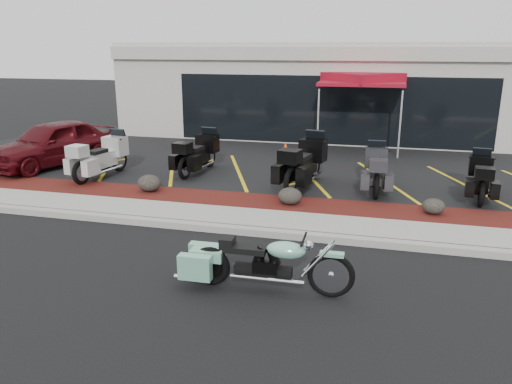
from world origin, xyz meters
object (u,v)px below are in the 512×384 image
(touring_white, at_px, (118,150))
(popup_canopy, at_px, (363,80))
(traffic_cone, at_px, (285,148))
(hero_cruiser, at_px, (331,269))
(parked_car, at_px, (53,143))

(touring_white, bearing_deg, popup_canopy, -42.73)
(touring_white, relative_size, traffic_cone, 5.41)
(hero_cruiser, xyz_separation_m, traffic_cone, (-2.68, 9.98, -0.14))
(touring_white, xyz_separation_m, traffic_cone, (4.48, 3.77, -0.45))
(hero_cruiser, distance_m, popup_canopy, 11.91)
(touring_white, bearing_deg, traffic_cone, -40.89)
(traffic_cone, bearing_deg, popup_canopy, 34.72)
(hero_cruiser, bearing_deg, traffic_cone, 103.96)
(touring_white, bearing_deg, parked_car, 93.59)
(hero_cruiser, relative_size, touring_white, 1.25)
(parked_car, relative_size, popup_canopy, 1.16)
(hero_cruiser, distance_m, traffic_cone, 10.34)
(traffic_cone, bearing_deg, hero_cruiser, -74.98)
(hero_cruiser, xyz_separation_m, parked_car, (-9.62, 6.44, 0.37))
(hero_cruiser, bearing_deg, parked_car, 145.12)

